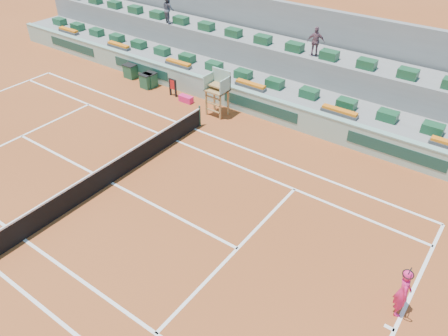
{
  "coord_description": "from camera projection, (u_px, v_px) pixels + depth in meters",
  "views": [
    {
      "loc": [
        12.32,
        -8.94,
        11.1
      ],
      "look_at": [
        4.0,
        2.5,
        1.0
      ],
      "focal_mm": 35.0,
      "sensor_mm": 36.0,
      "label": 1
    }
  ],
  "objects": [
    {
      "name": "ground",
      "position": [
        112.0,
        183.0,
        18.23
      ],
      "size": [
        90.0,
        90.0,
        0.0
      ],
      "primitive_type": "plane",
      "color": "#92421C",
      "rests_on": "ground"
    },
    {
      "name": "seating_tier_lower",
      "position": [
        252.0,
        82.0,
        24.93
      ],
      "size": [
        36.0,
        4.0,
        1.2
      ],
      "primitive_type": "cube",
      "color": "gray",
      "rests_on": "ground"
    },
    {
      "name": "seating_tier_upper",
      "position": [
        267.0,
        62.0,
        25.57
      ],
      "size": [
        36.0,
        2.4,
        2.6
      ],
      "primitive_type": "cube",
      "color": "gray",
      "rests_on": "ground"
    },
    {
      "name": "stadium_back_wall",
      "position": [
        282.0,
        40.0,
        26.1
      ],
      "size": [
        36.0,
        0.4,
        4.4
      ],
      "primitive_type": "cube",
      "color": "gray",
      "rests_on": "ground"
    },
    {
      "name": "player_bag",
      "position": [
        186.0,
        99.0,
        24.17
      ],
      "size": [
        0.81,
        0.36,
        0.36
      ],
      "primitive_type": "cube",
      "color": "#EE1F69",
      "rests_on": "ground"
    },
    {
      "name": "spectator_left",
      "position": [
        168.0,
        9.0,
        26.99
      ],
      "size": [
        0.99,
        0.9,
        1.65
      ],
      "primitive_type": "imported",
      "rotation": [
        0.0,
        0.0,
        2.72
      ],
      "color": "#4E4E5B",
      "rests_on": "seating_tier_upper"
    },
    {
      "name": "spectator_mid",
      "position": [
        316.0,
        42.0,
        22.43
      ],
      "size": [
        0.97,
        0.69,
        1.52
      ],
      "primitive_type": "imported",
      "rotation": [
        0.0,
        0.0,
        3.54
      ],
      "color": "#754E5C",
      "rests_on": "seating_tier_upper"
    },
    {
      "name": "court_lines",
      "position": [
        112.0,
        183.0,
        18.23
      ],
      "size": [
        23.89,
        11.09,
        0.01
      ],
      "color": "white",
      "rests_on": "ground"
    },
    {
      "name": "tennis_net",
      "position": [
        110.0,
        173.0,
        17.93
      ],
      "size": [
        0.1,
        11.97,
        1.1
      ],
      "color": "black",
      "rests_on": "ground"
    },
    {
      "name": "advertising_hoarding",
      "position": [
        230.0,
        96.0,
        23.45
      ],
      "size": [
        36.0,
        0.34,
        1.26
      ],
      "color": "#92B8A6",
      "rests_on": "ground"
    },
    {
      "name": "umpire_chair",
      "position": [
        218.0,
        87.0,
        22.27
      ],
      "size": [
        1.1,
        0.9,
        2.4
      ],
      "color": "#9E733C",
      "rests_on": "ground"
    },
    {
      "name": "seat_row_lower",
      "position": [
        243.0,
        74.0,
        23.86
      ],
      "size": [
        32.9,
        0.6,
        0.44
      ],
      "color": "#194C2B",
      "rests_on": "seating_tier_lower"
    },
    {
      "name": "seat_row_upper",
      "position": [
        263.0,
        39.0,
        24.3
      ],
      "size": [
        32.9,
        0.6,
        0.44
      ],
      "color": "#194C2B",
      "rests_on": "seating_tier_upper"
    },
    {
      "name": "flower_planters",
      "position": [
        213.0,
        74.0,
        24.1
      ],
      "size": [
        26.8,
        0.36,
        0.28
      ],
      "color": "#4A4A4A",
      "rests_on": "seating_tier_lower"
    },
    {
      "name": "drink_cooler_a",
      "position": [
        150.0,
        80.0,
        25.68
      ],
      "size": [
        0.69,
        0.6,
        0.84
      ],
      "color": "#194C32",
      "rests_on": "ground"
    },
    {
      "name": "drink_cooler_b",
      "position": [
        146.0,
        81.0,
        25.52
      ],
      "size": [
        0.67,
        0.58,
        0.84
      ],
      "color": "#194C32",
      "rests_on": "ground"
    },
    {
      "name": "drink_cooler_c",
      "position": [
        131.0,
        71.0,
        26.72
      ],
      "size": [
        0.76,
        0.66,
        0.84
      ],
      "color": "#194C32",
      "rests_on": "ground"
    },
    {
      "name": "towel_rack",
      "position": [
        173.0,
        86.0,
        24.52
      ],
      "size": [
        0.52,
        0.09,
        1.03
      ],
      "color": "black",
      "rests_on": "ground"
    },
    {
      "name": "tennis_player",
      "position": [
        403.0,
        292.0,
        12.57
      ],
      "size": [
        0.61,
        0.93,
        2.28
      ],
      "color": "#EE1F69",
      "rests_on": "ground"
    }
  ]
}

